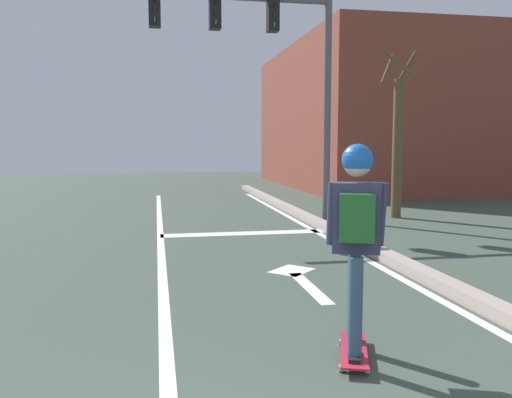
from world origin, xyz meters
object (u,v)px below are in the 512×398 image
(skateboard, at_px, (354,350))
(skater, at_px, (356,222))
(traffic_signal_mast, at_px, (260,48))
(roadside_tree, at_px, (397,141))

(skateboard, xyz_separation_m, skater, (-0.01, -0.02, 1.03))
(traffic_signal_mast, relative_size, roadside_tree, 1.30)
(skateboard, relative_size, traffic_signal_mast, 0.16)
(skateboard, height_order, roadside_tree, roadside_tree)
(skateboard, distance_m, roadside_tree, 8.57)
(skateboard, xyz_separation_m, roadside_tree, (3.89, 7.45, 1.68))
(skateboard, bearing_deg, traffic_signal_mast, 84.63)
(traffic_signal_mast, height_order, roadside_tree, traffic_signal_mast)
(skater, height_order, roadside_tree, roadside_tree)
(skater, bearing_deg, skateboard, 70.13)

